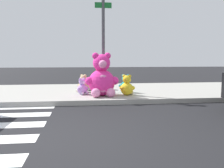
# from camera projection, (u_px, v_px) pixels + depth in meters

# --- Properties ---
(ground_plane) EXTENTS (60.00, 60.00, 0.00)m
(ground_plane) POSITION_uv_depth(u_px,v_px,m) (66.00, 142.00, 4.03)
(ground_plane) COLOR black
(sidewalk) EXTENTS (28.00, 4.40, 0.15)m
(sidewalk) POSITION_uv_depth(u_px,v_px,m) (75.00, 92.00, 9.15)
(sidewalk) COLOR #9E9B93
(sidewalk) RESTS_ON ground_plane
(sign_pole) EXTENTS (0.56, 0.11, 3.20)m
(sign_pole) POSITION_uv_depth(u_px,v_px,m) (103.00, 43.00, 8.29)
(sign_pole) COLOR #4C4C51
(sign_pole) RESTS_ON sidewalk
(plush_pink_large) EXTENTS (1.07, 0.94, 1.38)m
(plush_pink_large) POSITION_uv_depth(u_px,v_px,m) (102.00, 79.00, 7.82)
(plush_pink_large) COLOR #F22D93
(plush_pink_large) RESTS_ON sidewalk
(plush_teal) EXTENTS (0.48, 0.45, 0.64)m
(plush_teal) POSITION_uv_depth(u_px,v_px,m) (126.00, 85.00, 8.62)
(plush_teal) COLOR teal
(plush_teal) RESTS_ON sidewalk
(plush_lime) EXTENTS (0.48, 0.54, 0.70)m
(plush_lime) POSITION_uv_depth(u_px,v_px,m) (101.00, 82.00, 9.52)
(plush_lime) COLOR #8CD133
(plush_lime) RESTS_ON sidewalk
(plush_tan) EXTENTS (0.46, 0.45, 0.64)m
(plush_tan) POSITION_uv_depth(u_px,v_px,m) (83.00, 85.00, 8.68)
(plush_tan) COLOR tan
(plush_tan) RESTS_ON sidewalk
(plush_yellow) EXTENTS (0.48, 0.48, 0.67)m
(plush_yellow) POSITION_uv_depth(u_px,v_px,m) (127.00, 87.00, 8.02)
(plush_yellow) COLOR yellow
(plush_yellow) RESTS_ON sidewalk
(plush_white) EXTENTS (0.34, 0.33, 0.47)m
(plush_white) POSITION_uv_depth(u_px,v_px,m) (89.00, 85.00, 9.15)
(plush_white) COLOR white
(plush_white) RESTS_ON sidewalk
(plush_lavender) EXTENTS (0.39, 0.40, 0.55)m
(plush_lavender) POSITION_uv_depth(u_px,v_px,m) (82.00, 88.00, 8.15)
(plush_lavender) COLOR #B28CD8
(plush_lavender) RESTS_ON sidewalk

